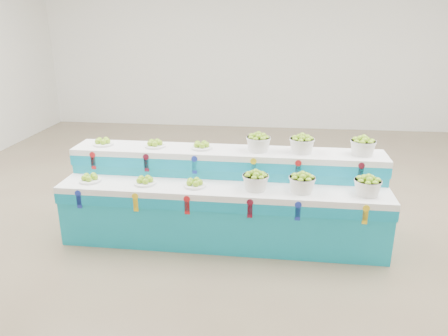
# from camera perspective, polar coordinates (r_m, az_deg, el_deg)

# --- Properties ---
(ground) EXTENTS (10.00, 10.00, 0.00)m
(ground) POSITION_cam_1_polar(r_m,az_deg,el_deg) (5.64, 2.80, -6.86)
(ground) COLOR brown
(ground) RESTS_ON ground
(back_wall) EXTENTS (10.00, 0.00, 10.00)m
(back_wall) POSITION_cam_1_polar(r_m,az_deg,el_deg) (10.06, 5.02, 16.59)
(back_wall) COLOR silver
(back_wall) RESTS_ON ground
(display_stand) EXTENTS (3.72, 1.00, 1.02)m
(display_stand) POSITION_cam_1_polar(r_m,az_deg,el_deg) (5.02, -0.00, -3.88)
(display_stand) COLOR #149EBC
(display_stand) RESTS_ON ground
(plate_lower_left) EXTENTS (0.25, 0.25, 0.10)m
(plate_lower_left) POSITION_cam_1_polar(r_m,az_deg,el_deg) (5.12, -17.45, -1.21)
(plate_lower_left) COLOR white
(plate_lower_left) RESTS_ON display_stand
(plate_lower_mid) EXTENTS (0.25, 0.25, 0.10)m
(plate_lower_mid) POSITION_cam_1_polar(r_m,az_deg,el_deg) (4.89, -10.51, -1.58)
(plate_lower_mid) COLOR white
(plate_lower_mid) RESTS_ON display_stand
(plate_lower_right) EXTENTS (0.25, 0.25, 0.10)m
(plate_lower_right) POSITION_cam_1_polar(r_m,az_deg,el_deg) (4.75, -3.94, -1.92)
(plate_lower_right) COLOR white
(plate_lower_right) RESTS_ON display_stand
(basket_lower_left) EXTENTS (0.29, 0.29, 0.21)m
(basket_lower_left) POSITION_cam_1_polar(r_m,az_deg,el_deg) (4.66, 4.23, -1.65)
(basket_lower_left) COLOR silver
(basket_lower_left) RESTS_ON display_stand
(basket_lower_mid) EXTENTS (0.29, 0.29, 0.21)m
(basket_lower_mid) POSITION_cam_1_polar(r_m,az_deg,el_deg) (4.66, 10.36, -1.90)
(basket_lower_mid) COLOR silver
(basket_lower_mid) RESTS_ON display_stand
(basket_lower_right) EXTENTS (0.29, 0.29, 0.21)m
(basket_lower_right) POSITION_cam_1_polar(r_m,az_deg,el_deg) (4.75, 18.58, -2.21)
(basket_lower_right) COLOR silver
(basket_lower_right) RESTS_ON display_stand
(plate_upper_left) EXTENTS (0.25, 0.25, 0.10)m
(plate_upper_left) POSITION_cam_1_polar(r_m,az_deg,el_deg) (5.43, -15.83, 3.45)
(plate_upper_left) COLOR white
(plate_upper_left) RESTS_ON display_stand
(plate_upper_mid) EXTENTS (0.25, 0.25, 0.10)m
(plate_upper_mid) POSITION_cam_1_polar(r_m,az_deg,el_deg) (5.21, -9.22, 3.29)
(plate_upper_mid) COLOR white
(plate_upper_mid) RESTS_ON display_stand
(plate_upper_right) EXTENTS (0.25, 0.25, 0.10)m
(plate_upper_right) POSITION_cam_1_polar(r_m,az_deg,el_deg) (5.08, -3.03, 3.11)
(plate_upper_right) COLOR white
(plate_upper_right) RESTS_ON display_stand
(basket_upper_left) EXTENTS (0.29, 0.29, 0.21)m
(basket_upper_left) POSITION_cam_1_polar(r_m,az_deg,el_deg) (4.99, 4.61, 3.45)
(basket_upper_left) COLOR silver
(basket_upper_left) RESTS_ON display_stand
(basket_upper_mid) EXTENTS (0.29, 0.29, 0.21)m
(basket_upper_mid) POSITION_cam_1_polar(r_m,az_deg,el_deg) (5.00, 10.33, 3.21)
(basket_upper_mid) COLOR silver
(basket_upper_mid) RESTS_ON display_stand
(basket_upper_right) EXTENTS (0.29, 0.29, 0.21)m
(basket_upper_right) POSITION_cam_1_polar(r_m,az_deg,el_deg) (5.08, 18.02, 2.83)
(basket_upper_right) COLOR silver
(basket_upper_right) RESTS_ON display_stand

